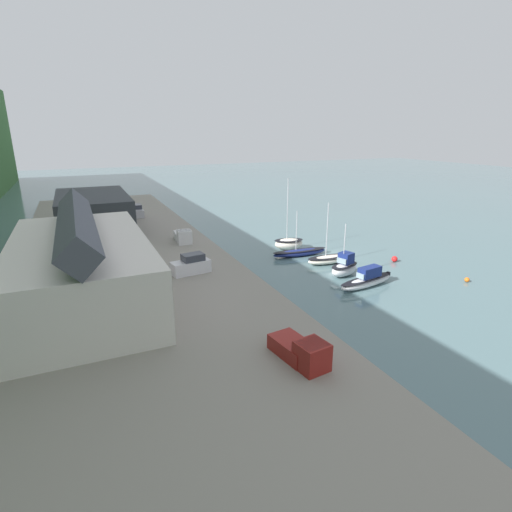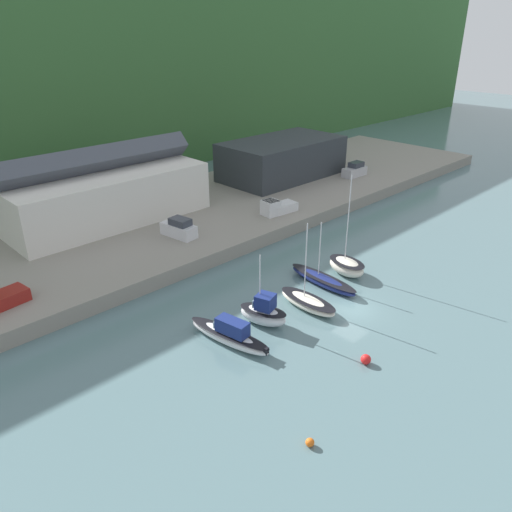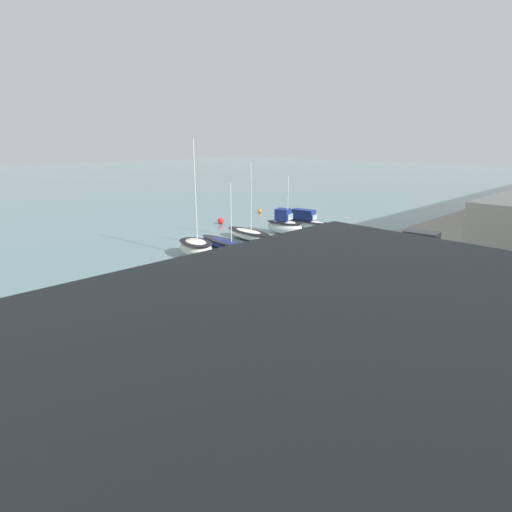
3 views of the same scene
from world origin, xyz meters
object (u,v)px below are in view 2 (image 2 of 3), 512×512
object	(u,v)px
moored_boat_0	(230,335)
moored_boat_2	(308,302)
moored_boat_3	(323,280)
moored_boat_4	(347,266)
parked_car_0	(179,228)
mooring_buoy_0	(366,359)
moored_boat_1	(263,313)
pickup_truck_0	(277,207)
parked_car_1	(355,170)
mooring_buoy_1	(310,442)

from	to	relation	value
moored_boat_0	moored_boat_2	xyz separation A→B (m)	(8.60, -0.76, -0.23)
moored_boat_0	moored_boat_3	world-z (taller)	moored_boat_3
moored_boat_3	moored_boat_4	xyz separation A→B (m)	(3.53, -0.20, 0.36)
moored_boat_0	parked_car_0	size ratio (longest dim) A/B	1.81
moored_boat_3	parked_car_0	bearing A→B (deg)	108.92
mooring_buoy_0	moored_boat_1	bearing A→B (deg)	99.81
pickup_truck_0	mooring_buoy_0	bearing A→B (deg)	152.39
parked_car_1	mooring_buoy_0	world-z (taller)	parked_car_1
moored_boat_2	mooring_buoy_1	world-z (taller)	moored_boat_2
moored_boat_2	moored_boat_3	world-z (taller)	moored_boat_2
parked_car_0	moored_boat_0	bearing A→B (deg)	-122.77
moored_boat_4	mooring_buoy_0	bearing A→B (deg)	-128.71
parked_car_0	mooring_buoy_0	size ratio (longest dim) A/B	5.65
moored_boat_4	parked_car_1	bearing A→B (deg)	43.55
moored_boat_1	pickup_truck_0	bearing A→B (deg)	23.24
parked_car_1	mooring_buoy_1	world-z (taller)	parked_car_1
moored_boat_0	moored_boat_4	size ratio (longest dim) A/B	0.78
parked_car_1	moored_boat_0	bearing A→B (deg)	114.49
moored_boat_3	mooring_buoy_0	size ratio (longest dim) A/B	10.46
moored_boat_0	parked_car_1	xyz separation A→B (m)	(42.02, 18.30, 1.67)
moored_boat_0	parked_car_1	distance (m)	45.86
moored_boat_0	pickup_truck_0	distance (m)	26.10
moored_boat_2	parked_car_1	distance (m)	38.51
moored_boat_0	mooring_buoy_0	size ratio (longest dim) A/B	10.24
parked_car_0	mooring_buoy_0	distance (m)	26.89
pickup_truck_0	mooring_buoy_1	bearing A→B (deg)	142.20
moored_boat_3	mooring_buoy_1	bearing A→B (deg)	-140.44
moored_boat_3	moored_boat_4	bearing A→B (deg)	-0.47
moored_boat_0	moored_boat_4	bearing A→B (deg)	-6.44
moored_boat_2	parked_car_1	xyz separation A→B (m)	(33.42, 19.06, 1.89)
moored_boat_4	pickup_truck_0	world-z (taller)	moored_boat_4
parked_car_0	pickup_truck_0	xyz separation A→B (m)	(13.06, -2.48, -0.10)
parked_car_1	mooring_buoy_1	xyz separation A→B (m)	(-45.62, -29.64, -2.19)
moored_boat_2	moored_boat_4	world-z (taller)	moored_boat_4
moored_boat_0	moored_boat_4	distance (m)	16.49
parked_car_0	moored_boat_3	bearing A→B (deg)	-81.83
moored_boat_1	mooring_buoy_1	size ratio (longest dim) A/B	11.60
mooring_buoy_0	moored_boat_3	bearing A→B (deg)	53.68
moored_boat_0	mooring_buoy_0	xyz separation A→B (m)	(5.53, -9.06, -0.41)
parked_car_1	pickup_truck_0	distance (m)	21.05
moored_boat_3	moored_boat_4	distance (m)	3.55
moored_boat_0	moored_boat_3	distance (m)	12.99
moored_boat_1	moored_boat_4	bearing A→B (deg)	-14.67
moored_boat_0	mooring_buoy_0	world-z (taller)	moored_boat_0
moored_boat_1	moored_boat_0	bearing A→B (deg)	164.69
parked_car_0	pickup_truck_0	world-z (taller)	parked_car_0
moored_boat_4	mooring_buoy_0	distance (m)	14.75
moored_boat_3	parked_car_0	world-z (taller)	moored_boat_3
moored_boat_0	parked_car_1	bearing A→B (deg)	14.21
moored_boat_1	pickup_truck_0	size ratio (longest dim) A/B	1.30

